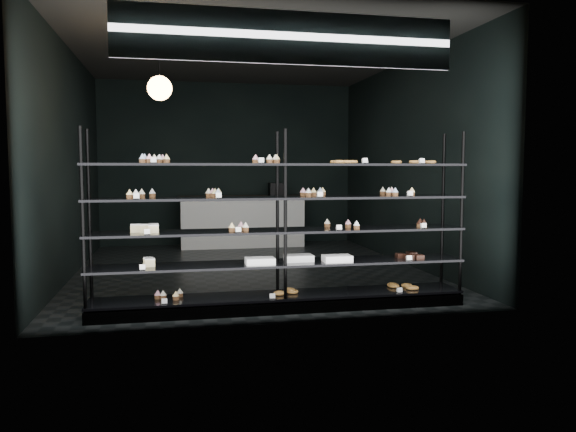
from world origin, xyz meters
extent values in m
cube|color=black|center=(0.00, 0.00, 0.01)|extent=(5.00, 6.00, 0.01)
cube|color=black|center=(0.00, 0.00, 3.20)|extent=(5.00, 6.00, 0.01)
cube|color=black|center=(0.00, 3.00, 1.60)|extent=(5.00, 0.01, 3.20)
cube|color=black|center=(0.00, -3.00, 1.60)|extent=(5.00, 0.01, 3.20)
cube|color=black|center=(-2.50, 0.00, 1.60)|extent=(0.01, 6.00, 3.20)
cube|color=black|center=(2.50, 0.00, 1.60)|extent=(0.01, 6.00, 3.20)
cube|color=black|center=(0.02, -2.45, 0.06)|extent=(4.00, 0.50, 0.12)
cylinder|color=black|center=(-1.95, -2.67, 0.99)|extent=(0.04, 0.04, 1.85)
cylinder|color=black|center=(-1.95, -2.23, 0.99)|extent=(0.04, 0.04, 1.85)
cylinder|color=black|center=(0.02, -2.67, 0.99)|extent=(0.04, 0.04, 1.85)
cylinder|color=black|center=(0.02, -2.23, 0.99)|extent=(0.04, 0.04, 1.85)
cylinder|color=black|center=(1.99, -2.67, 0.99)|extent=(0.04, 0.04, 1.85)
cylinder|color=black|center=(1.99, -2.23, 0.99)|extent=(0.04, 0.04, 1.85)
cube|color=black|center=(0.02, -2.45, 0.15)|extent=(4.00, 0.50, 0.03)
cube|color=black|center=(0.02, -2.45, 0.50)|extent=(4.00, 0.50, 0.02)
cube|color=black|center=(0.02, -2.45, 0.85)|extent=(4.00, 0.50, 0.02)
cube|color=black|center=(0.02, -2.45, 1.20)|extent=(4.00, 0.50, 0.02)
cube|color=black|center=(0.02, -2.45, 1.55)|extent=(4.00, 0.50, 0.02)
cube|color=white|center=(-1.28, -2.63, 1.59)|extent=(0.06, 0.04, 0.06)
cube|color=white|center=(-0.19, -2.63, 1.59)|extent=(0.05, 0.04, 0.06)
cube|color=white|center=(0.85, -2.63, 1.59)|extent=(0.05, 0.04, 0.06)
cube|color=white|center=(1.55, -2.63, 1.59)|extent=(0.06, 0.04, 0.06)
cube|color=white|center=(-1.41, -2.63, 1.24)|extent=(0.06, 0.04, 0.06)
cube|color=white|center=(-0.62, -2.63, 1.24)|extent=(0.05, 0.04, 0.06)
cube|color=white|center=(0.43, -2.63, 1.24)|extent=(0.06, 0.04, 0.06)
cube|color=white|center=(1.37, -2.63, 1.24)|extent=(0.06, 0.04, 0.06)
cube|color=white|center=(-1.41, -2.63, 0.89)|extent=(0.06, 0.04, 0.06)
cube|color=white|center=(-0.43, -2.63, 0.89)|extent=(0.06, 0.04, 0.06)
cube|color=white|center=(0.65, -2.63, 0.89)|extent=(0.05, 0.04, 0.06)
cube|color=white|center=(1.53, -2.63, 0.89)|extent=(0.06, 0.04, 0.06)
cube|color=white|center=(-1.39, -2.63, 0.54)|extent=(0.06, 0.04, 0.06)
cube|color=white|center=(1.44, -2.63, 0.54)|extent=(0.06, 0.04, 0.06)
cube|color=white|center=(-1.17, -2.63, 0.19)|extent=(0.06, 0.04, 0.06)
cube|color=white|center=(-0.08, -2.63, 0.19)|extent=(0.05, 0.04, 0.06)
cube|color=white|center=(1.31, -2.63, 0.19)|extent=(0.06, 0.04, 0.06)
cube|color=#0C163D|center=(0.00, -2.92, 2.75)|extent=(3.20, 0.04, 0.45)
cube|color=white|center=(0.00, -2.94, 2.75)|extent=(3.30, 0.02, 0.50)
cylinder|color=black|center=(-1.24, -1.42, 2.89)|extent=(0.01, 0.01, 0.59)
sphere|color=#FFAC59|center=(-1.24, -1.42, 2.45)|extent=(0.29, 0.29, 0.29)
cube|color=silver|center=(0.21, 2.50, 0.46)|extent=(2.35, 0.60, 0.92)
cube|color=black|center=(0.21, 2.50, 0.95)|extent=(2.44, 0.65, 0.06)
cube|color=black|center=(0.89, 2.50, 1.10)|extent=(0.30, 0.30, 0.25)
camera|label=1|loc=(-1.12, -8.27, 1.51)|focal=35.00mm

